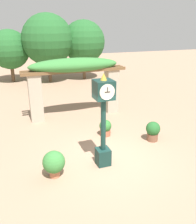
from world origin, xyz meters
The scene contains 7 objects.
ground_plane centered at (0.00, 0.00, 0.00)m, with size 60.00×60.00×0.00m, color #9E7A60.
pedestal_clock centered at (-0.33, -0.28, 1.78)m, with size 0.58×0.63×3.15m.
pergola centered at (0.00, 4.50, 2.18)m, with size 5.18×1.21×2.98m.
potted_plant_near_left centered at (-2.02, -0.42, 0.50)m, with size 0.70×0.70×0.88m.
potted_plant_near_right centered at (2.21, 0.67, 0.44)m, with size 0.58×0.58×0.82m.
potted_plant_far_left centered at (0.57, 1.78, 0.36)m, with size 0.52×0.52×0.70m.
tree_line centered at (0.31, 12.97, 3.11)m, with size 9.17×4.62×5.36m.
Camera 1 is at (-2.88, -6.81, 4.53)m, focal length 38.00 mm.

